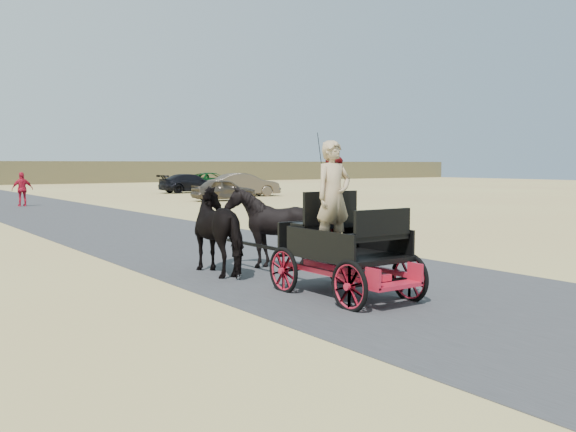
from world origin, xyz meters
TOP-DOWN VIEW (x-y plane):
  - ground at (0.00, 0.00)m, footprint 140.00×140.00m
  - road at (0.00, 0.00)m, footprint 6.00×140.00m
  - carriage at (-1.10, -2.04)m, footprint 1.30×2.40m
  - horse_left at (-1.65, 0.96)m, footprint 0.91×2.01m
  - horse_right at (-0.55, 0.96)m, footprint 1.37×1.54m
  - driver_man at (-1.30, -1.99)m, footprint 0.66×0.43m
  - passenger_woman at (-0.80, -1.44)m, footprint 0.77×0.60m
  - pedestrian at (-0.27, 23.97)m, footprint 1.01×0.43m
  - car_a at (10.44, 22.51)m, footprint 3.86×1.86m
  - car_b at (13.95, 26.07)m, footprint 4.80×2.36m
  - car_c at (13.46, 32.86)m, footprint 4.81×2.08m
  - car_d at (17.36, 36.62)m, footprint 5.42×3.32m

SIDE VIEW (x-z plane):
  - ground at x=0.00m, z-range 0.00..0.00m
  - road at x=0.00m, z-range 0.00..0.01m
  - carriage at x=-1.10m, z-range 0.00..0.72m
  - car_a at x=10.44m, z-range 0.00..1.27m
  - car_c at x=13.46m, z-range 0.00..1.38m
  - car_d at x=17.36m, z-range 0.00..1.40m
  - car_b at x=13.95m, z-range 0.00..1.51m
  - horse_left at x=-1.65m, z-range 0.00..1.70m
  - horse_right at x=-0.55m, z-range 0.00..1.70m
  - pedestrian at x=-0.27m, z-range 0.00..1.73m
  - passenger_woman at x=-0.80m, z-range 0.72..2.30m
  - driver_man at x=-1.30m, z-range 0.72..2.52m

